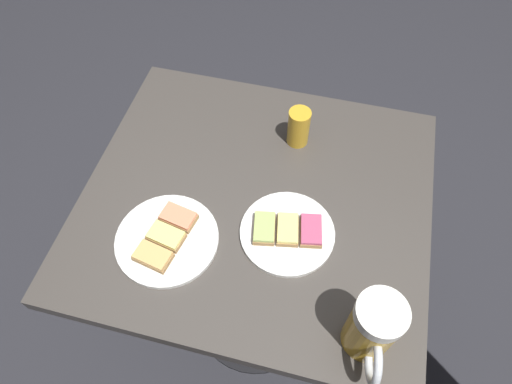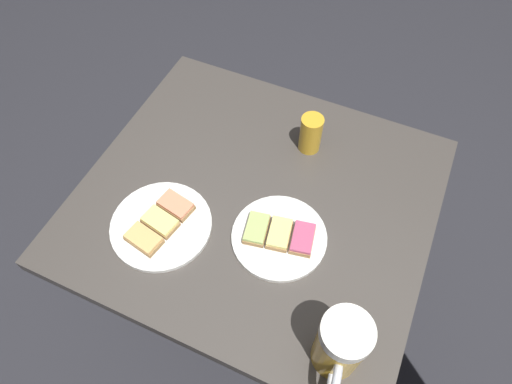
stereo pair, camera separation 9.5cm
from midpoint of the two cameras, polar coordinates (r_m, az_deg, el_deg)
name	(u,v)px [view 2 (the right image)]	position (r m, az deg, el deg)	size (l,w,h in m)	color
ground_plane	(256,311)	(1.70, 1.65, -15.09)	(6.00, 6.00, 0.00)	#28282D
cafe_table	(256,234)	(1.15, 2.37, -5.58)	(0.77, 0.69, 0.78)	black
plate_near	(279,236)	(0.94, 5.88, -5.82)	(0.20, 0.20, 0.03)	white
plate_far	(161,224)	(0.96, -9.30, -4.28)	(0.22, 0.22, 0.03)	white
beer_mug	(340,347)	(0.80, 14.21, -18.90)	(0.09, 0.14, 0.16)	gold
beer_glass_small	(311,134)	(1.06, 9.57, 7.18)	(0.05, 0.05, 0.10)	gold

